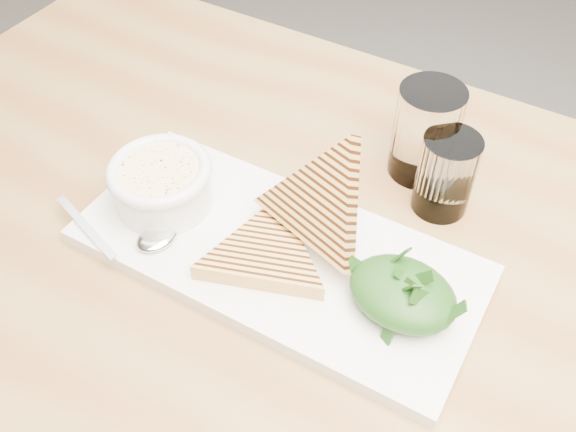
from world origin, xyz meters
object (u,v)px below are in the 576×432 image
Objects in this scene: table_top at (304,307)px; glass_far at (426,132)px; platter at (277,254)px; glass_near at (446,174)px; soup_bowl at (163,189)px.

glass_far reaches higher than table_top.
glass_near is at bearing 57.53° from platter.
soup_bowl is 1.09× the size of glass_near.
glass_far reaches higher than glass_near.
glass_far is (0.20, 0.23, 0.02)m from soup_bowl.
glass_near is at bearing 36.38° from soup_bowl.
soup_bowl is (-0.19, 0.01, 0.06)m from table_top.
table_top is at bearing -25.65° from platter.
glass_near is 0.06m from glass_far.
soup_bowl reaches higher than platter.
soup_bowl is (-0.14, -0.01, 0.03)m from platter.
platter is at bearing 154.35° from table_top.
platter is 0.23m from glass_far.
platter is 3.70× the size of glass_far.
platter is at bearing -122.47° from glass_near.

